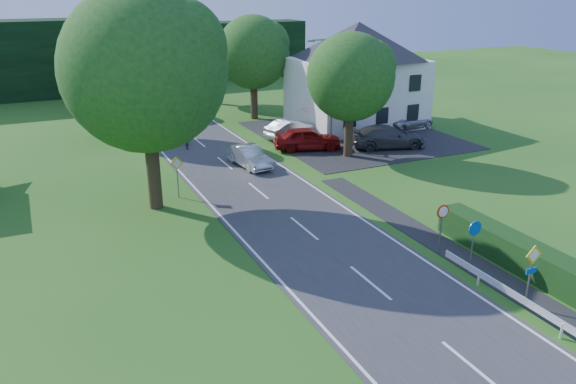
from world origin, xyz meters
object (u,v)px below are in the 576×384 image
streetlight (330,89)px  parked_car_grey (387,137)px  motorcycle (187,141)px  parked_car_silver_a (291,128)px  parked_car_red (307,138)px  moving_car (249,156)px  parked_car_silver_b (409,121)px  parasol (311,120)px

streetlight → parked_car_grey: streetlight is taller
motorcycle → parked_car_silver_a: bearing=11.9°
parked_car_red → parked_car_grey: parked_car_red is taller
moving_car → motorcycle: (-2.46, 6.34, -0.19)m
parked_car_silver_a → parked_car_grey: (5.23, -5.64, 0.09)m
parked_car_silver_a → parked_car_silver_b: size_ratio=0.96×
parked_car_silver_b → motorcycle: bearing=75.2°
parasol → parked_car_grey: bearing=-64.0°
parked_car_grey → parasol: parasol is taller
motorcycle → parked_car_grey: bearing=-8.5°
parked_car_red → parked_car_silver_a: parked_car_red is taller
streetlight → moving_car: (-6.81, -1.36, -3.74)m
streetlight → parked_car_red: bearing=155.9°
moving_car → parked_car_red: parked_car_red is taller
streetlight → motorcycle: streetlight is taller
motorcycle → parked_car_red: bearing=-12.2°
parked_car_silver_a → parasol: bearing=-86.0°
parked_car_silver_b → moving_car: bearing=96.4°
parked_car_grey → parasol: (-3.11, 6.37, 0.26)m
moving_car → parasol: bearing=32.0°
parked_car_silver_a → parked_car_grey: bearing=-152.2°
parked_car_silver_a → parked_car_silver_b: parked_car_silver_a is taller
parked_car_silver_b → parked_car_grey: bearing=121.6°
moving_car → parked_car_silver_b: moving_car is taller
motorcycle → parked_car_silver_b: bearing=10.1°
moving_car → parked_car_grey: size_ratio=0.74×
streetlight → parked_car_grey: size_ratio=1.42×
parked_car_red → motorcycle: bearing=78.4°
motorcycle → parasol: bearing=16.9°
parked_car_red → parasol: (2.53, 4.35, 0.25)m
motorcycle → parked_car_silver_a: 8.26m
streetlight → parked_car_silver_a: size_ratio=1.81×
parked_car_grey → motorcycle: bearing=81.2°
streetlight → parked_car_grey: bearing=-18.1°
streetlight → moving_car: bearing=-168.7°
moving_car → parked_car_silver_b: 16.56m
streetlight → parasol: size_ratio=3.33×
streetlight → parked_car_red: 3.93m
parked_car_silver_b → parked_car_silver_a: bearing=73.7°
streetlight → parked_car_grey: 5.69m
parked_car_silver_a → parked_car_silver_b: bearing=-113.1°
parked_car_grey → parasol: bearing=42.5°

